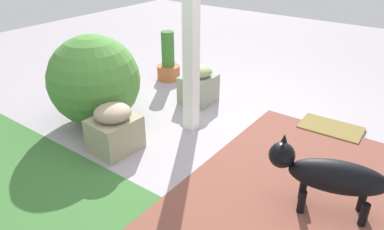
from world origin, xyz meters
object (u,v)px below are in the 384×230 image
object	(u,v)px
doormat	(331,128)
dog	(329,175)
porch_pillar	(191,9)
terracotta_pot_spiky	(114,67)
terracotta_pot_tall	(168,63)
round_shrub	(94,80)
stone_planter_mid	(114,129)
stone_planter_nearest	(199,85)

from	to	relation	value
doormat	dog	bearing A→B (deg)	104.38
porch_pillar	terracotta_pot_spiky	bearing A→B (deg)	-8.92
porch_pillar	terracotta_pot_tall	distance (m)	1.74
terracotta_pot_spiky	dog	size ratio (longest dim) A/B	0.80
round_shrub	stone_planter_mid	bearing A→B (deg)	153.67
stone_planter_nearest	doormat	size ratio (longest dim) A/B	0.75
stone_planter_mid	dog	distance (m)	1.90
round_shrub	terracotta_pot_tall	world-z (taller)	round_shrub
porch_pillar	stone_planter_nearest	distance (m)	1.20
terracotta_pot_tall	dog	world-z (taller)	terracotta_pot_tall
doormat	stone_planter_nearest	bearing A→B (deg)	9.77
dog	stone_planter_nearest	bearing A→B (deg)	-28.86
terracotta_pot_tall	doormat	size ratio (longest dim) A/B	1.09
stone_planter_nearest	dog	xyz separation A→B (m)	(-1.86, 1.03, 0.11)
stone_planter_nearest	terracotta_pot_spiky	size ratio (longest dim) A/B	0.70
round_shrub	terracotta_pot_spiky	size ratio (longest dim) A/B	1.44
round_shrub	doormat	bearing A→B (deg)	-148.04
porch_pillar	stone_planter_mid	bearing A→B (deg)	67.59
terracotta_pot_spiky	stone_planter_mid	bearing A→B (deg)	137.14
stone_planter_nearest	round_shrub	xyz separation A→B (m)	(0.59, 1.06, 0.26)
terracotta_pot_spiky	round_shrub	bearing A→B (deg)	124.68
round_shrub	doormat	world-z (taller)	round_shrub
porch_pillar	dog	size ratio (longest dim) A/B	2.97
stone_planter_nearest	terracotta_pot_tall	distance (m)	0.86
porch_pillar	doormat	xyz separation A→B (m)	(-1.22, -0.84, -1.22)
stone_planter_nearest	porch_pillar	bearing A→B (deg)	118.78
doormat	terracotta_pot_spiky	bearing A→B (deg)	13.34
stone_planter_nearest	terracotta_pot_tall	size ratio (longest dim) A/B	0.68
dog	terracotta_pot_spiky	bearing A→B (deg)	-12.90
stone_planter_mid	terracotta_pot_tall	size ratio (longest dim) A/B	0.69
porch_pillar	stone_planter_nearest	world-z (taller)	porch_pillar
terracotta_pot_tall	terracotta_pot_spiky	distance (m)	0.78
stone_planter_nearest	stone_planter_mid	distance (m)	1.35
stone_planter_nearest	dog	size ratio (longest dim) A/B	0.56
stone_planter_mid	terracotta_pot_spiky	distance (m)	1.46
doormat	stone_planter_mid	bearing A→B (deg)	46.33
terracotta_pot_tall	stone_planter_mid	bearing A→B (deg)	114.26
round_shrub	porch_pillar	bearing A→B (deg)	-151.64
doormat	porch_pillar	bearing A→B (deg)	34.46
porch_pillar	terracotta_pot_spiky	size ratio (longest dim) A/B	3.70
porch_pillar	terracotta_pot_tall	size ratio (longest dim) A/B	3.63
stone_planter_mid	terracotta_pot_spiky	bearing A→B (deg)	-42.86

